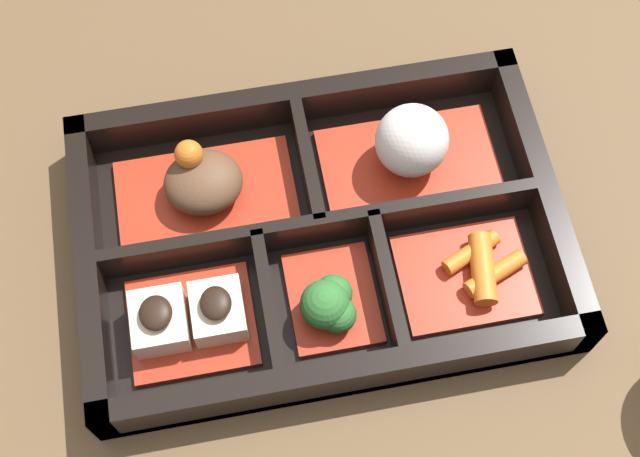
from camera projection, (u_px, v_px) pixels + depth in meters
The scene contains 8 objects.
ground_plane at pixel (320, 244), 0.60m from camera, with size 3.00×3.00×0.00m, color brown.
bento_base at pixel (320, 241), 0.60m from camera, with size 0.31×0.21×0.01m.
bento_rim at pixel (320, 234), 0.58m from camera, with size 0.31×0.21×0.04m.
bowl_stew at pixel (204, 185), 0.59m from camera, with size 0.12×0.07×0.05m.
bowl_rice at pixel (411, 146), 0.59m from camera, with size 0.12×0.07×0.06m.
bowl_tofu at pixel (189, 318), 0.55m from camera, with size 0.08×0.07×0.04m.
bowl_greens at pixel (331, 303), 0.56m from camera, with size 0.06×0.07×0.04m.
bowl_carrots at pixel (472, 272), 0.57m from camera, with size 0.09×0.07×0.02m.
Camera 1 is at (-0.04, -0.24, 0.55)m, focal length 50.00 mm.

